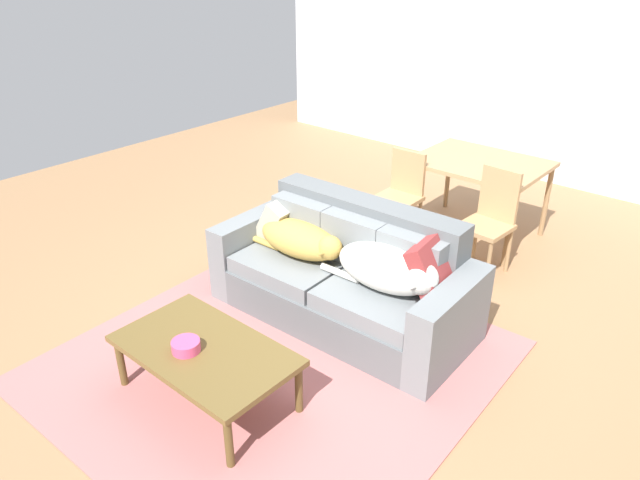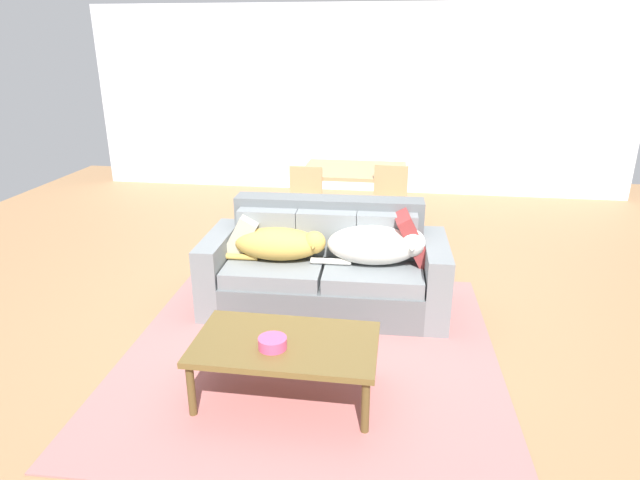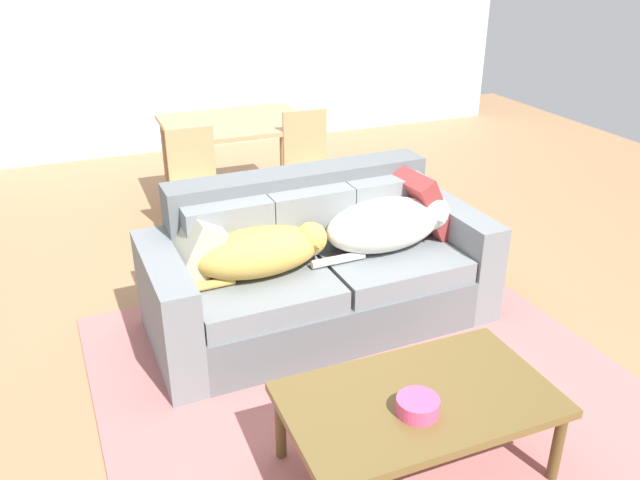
{
  "view_description": "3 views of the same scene",
  "coord_description": "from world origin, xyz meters",
  "px_view_note": "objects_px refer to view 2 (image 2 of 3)",
  "views": [
    {
      "loc": [
        2.53,
        -3.1,
        2.68
      ],
      "look_at": [
        -0.03,
        -0.13,
        0.69
      ],
      "focal_mm": 33.31,
      "sensor_mm": 36.0,
      "label": 1
    },
    {
      "loc": [
        0.69,
        -4.24,
        2.19
      ],
      "look_at": [
        0.05,
        0.04,
        0.6
      ],
      "focal_mm": 30.48,
      "sensor_mm": 36.0,
      "label": 2
    },
    {
      "loc": [
        -1.2,
        -3.19,
        2.18
      ],
      "look_at": [
        0.07,
        -0.08,
        0.6
      ],
      "focal_mm": 36.35,
      "sensor_mm": 36.0,
      "label": 3
    }
  ],
  "objects_px": {
    "dog_on_right_cushion": "(377,245)",
    "coffee_table": "(286,347)",
    "dining_chair_near_left": "(304,203)",
    "throw_pillow_by_left_arm": "(243,234)",
    "throw_pillow_by_right_arm": "(412,236)",
    "dining_table": "(354,175)",
    "bowl_on_coffee_table": "(273,343)",
    "couch": "(326,268)",
    "dog_on_left_cushion": "(281,244)",
    "dining_chair_near_right": "(389,206)"
  },
  "relations": [
    {
      "from": "bowl_on_coffee_table",
      "to": "dining_table",
      "type": "height_order",
      "value": "dining_table"
    },
    {
      "from": "coffee_table",
      "to": "couch",
      "type": "bearing_deg",
      "value": 87.04
    },
    {
      "from": "bowl_on_coffee_table",
      "to": "couch",
      "type": "bearing_deg",
      "value": 84.76
    },
    {
      "from": "couch",
      "to": "dog_on_left_cushion",
      "type": "bearing_deg",
      "value": -166.62
    },
    {
      "from": "couch",
      "to": "bowl_on_coffee_table",
      "type": "bearing_deg",
      "value": -97.05
    },
    {
      "from": "throw_pillow_by_right_arm",
      "to": "dining_table",
      "type": "height_order",
      "value": "throw_pillow_by_right_arm"
    },
    {
      "from": "throw_pillow_by_right_arm",
      "to": "dining_table",
      "type": "distance_m",
      "value": 2.02
    },
    {
      "from": "dining_table",
      "to": "dining_chair_near_left",
      "type": "distance_m",
      "value": 0.81
    },
    {
      "from": "dog_on_left_cushion",
      "to": "dining_table",
      "type": "bearing_deg",
      "value": 76.44
    },
    {
      "from": "couch",
      "to": "dog_on_right_cushion",
      "type": "bearing_deg",
      "value": -13.17
    },
    {
      "from": "dog_on_right_cushion",
      "to": "dining_chair_near_left",
      "type": "xyz_separation_m",
      "value": [
        -0.86,
        1.47,
        -0.11
      ]
    },
    {
      "from": "dog_on_left_cushion",
      "to": "throw_pillow_by_left_arm",
      "type": "bearing_deg",
      "value": 158.87
    },
    {
      "from": "dining_chair_near_left",
      "to": "bowl_on_coffee_table",
      "type": "bearing_deg",
      "value": -84.66
    },
    {
      "from": "dining_table",
      "to": "dining_chair_near_left",
      "type": "relative_size",
      "value": 1.34
    },
    {
      "from": "dog_on_left_cushion",
      "to": "dining_chair_near_left",
      "type": "relative_size",
      "value": 1.01
    },
    {
      "from": "throw_pillow_by_right_arm",
      "to": "bowl_on_coffee_table",
      "type": "bearing_deg",
      "value": -119.6
    },
    {
      "from": "dog_on_right_cushion",
      "to": "couch",
      "type": "bearing_deg",
      "value": 166.83
    },
    {
      "from": "dining_chair_near_left",
      "to": "throw_pillow_by_left_arm",
      "type": "bearing_deg",
      "value": -103.21
    },
    {
      "from": "throw_pillow_by_right_arm",
      "to": "bowl_on_coffee_table",
      "type": "relative_size",
      "value": 2.49
    },
    {
      "from": "dog_on_right_cushion",
      "to": "throw_pillow_by_right_arm",
      "type": "height_order",
      "value": "throw_pillow_by_right_arm"
    },
    {
      "from": "throw_pillow_by_right_arm",
      "to": "dog_on_right_cushion",
      "type": "bearing_deg",
      "value": -150.84
    },
    {
      "from": "coffee_table",
      "to": "throw_pillow_by_left_arm",
      "type": "bearing_deg",
      "value": 115.64
    },
    {
      "from": "dining_chair_near_left",
      "to": "couch",
      "type": "bearing_deg",
      "value": -73.45
    },
    {
      "from": "dining_chair_near_right",
      "to": "coffee_table",
      "type": "bearing_deg",
      "value": -97.33
    },
    {
      "from": "bowl_on_coffee_table",
      "to": "dining_chair_near_left",
      "type": "height_order",
      "value": "dining_chair_near_left"
    },
    {
      "from": "bowl_on_coffee_table",
      "to": "dining_chair_near_right",
      "type": "distance_m",
      "value": 2.91
    },
    {
      "from": "couch",
      "to": "coffee_table",
      "type": "xyz_separation_m",
      "value": [
        -0.07,
        -1.34,
        0.02
      ]
    },
    {
      "from": "throw_pillow_by_left_arm",
      "to": "bowl_on_coffee_table",
      "type": "distance_m",
      "value": 1.59
    },
    {
      "from": "throw_pillow_by_right_arm",
      "to": "dining_chair_near_left",
      "type": "xyz_separation_m",
      "value": [
        -1.15,
        1.31,
        -0.14
      ]
    },
    {
      "from": "dog_on_left_cushion",
      "to": "dining_chair_near_right",
      "type": "xyz_separation_m",
      "value": [
        0.86,
        1.5,
        -0.07
      ]
    },
    {
      "from": "dog_on_left_cushion",
      "to": "dining_chair_near_left",
      "type": "distance_m",
      "value": 1.48
    },
    {
      "from": "dog_on_right_cushion",
      "to": "coffee_table",
      "type": "relative_size",
      "value": 0.8
    },
    {
      "from": "throw_pillow_by_left_arm",
      "to": "throw_pillow_by_right_arm",
      "type": "distance_m",
      "value": 1.45
    },
    {
      "from": "bowl_on_coffee_table",
      "to": "throw_pillow_by_right_arm",
      "type": "bearing_deg",
      "value": 60.4
    },
    {
      "from": "bowl_on_coffee_table",
      "to": "dining_chair_near_right",
      "type": "bearing_deg",
      "value": 77.54
    },
    {
      "from": "couch",
      "to": "dining_table",
      "type": "height_order",
      "value": "couch"
    },
    {
      "from": "couch",
      "to": "coffee_table",
      "type": "height_order",
      "value": "couch"
    },
    {
      "from": "dog_on_left_cushion",
      "to": "coffee_table",
      "type": "bearing_deg",
      "value": -78.34
    },
    {
      "from": "coffee_table",
      "to": "dining_chair_near_left",
      "type": "bearing_deg",
      "value": 97.47
    },
    {
      "from": "throw_pillow_by_left_arm",
      "to": "dining_chair_near_right",
      "type": "distance_m",
      "value": 1.84
    },
    {
      "from": "dining_table",
      "to": "dining_chair_near_right",
      "type": "distance_m",
      "value": 0.75
    },
    {
      "from": "throw_pillow_by_right_arm",
      "to": "coffee_table",
      "type": "distance_m",
      "value": 1.65
    },
    {
      "from": "dog_on_right_cushion",
      "to": "coffee_table",
      "type": "bearing_deg",
      "value": -113.78
    },
    {
      "from": "dog_on_right_cushion",
      "to": "bowl_on_coffee_table",
      "type": "xyz_separation_m",
      "value": [
        -0.57,
        -1.35,
        -0.17
      ]
    },
    {
      "from": "dog_on_right_cushion",
      "to": "throw_pillow_by_left_arm",
      "type": "xyz_separation_m",
      "value": [
        -1.17,
        0.11,
        -0.0
      ]
    },
    {
      "from": "throw_pillow_by_right_arm",
      "to": "coffee_table",
      "type": "height_order",
      "value": "throw_pillow_by_right_arm"
    },
    {
      "from": "throw_pillow_by_left_arm",
      "to": "throw_pillow_by_right_arm",
      "type": "relative_size",
      "value": 0.81
    },
    {
      "from": "couch",
      "to": "dining_chair_near_right",
      "type": "relative_size",
      "value": 2.22
    },
    {
      "from": "couch",
      "to": "bowl_on_coffee_table",
      "type": "distance_m",
      "value": 1.44
    },
    {
      "from": "throw_pillow_by_right_arm",
      "to": "coffee_table",
      "type": "xyz_separation_m",
      "value": [
        -0.79,
        -1.42,
        -0.28
      ]
    }
  ]
}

